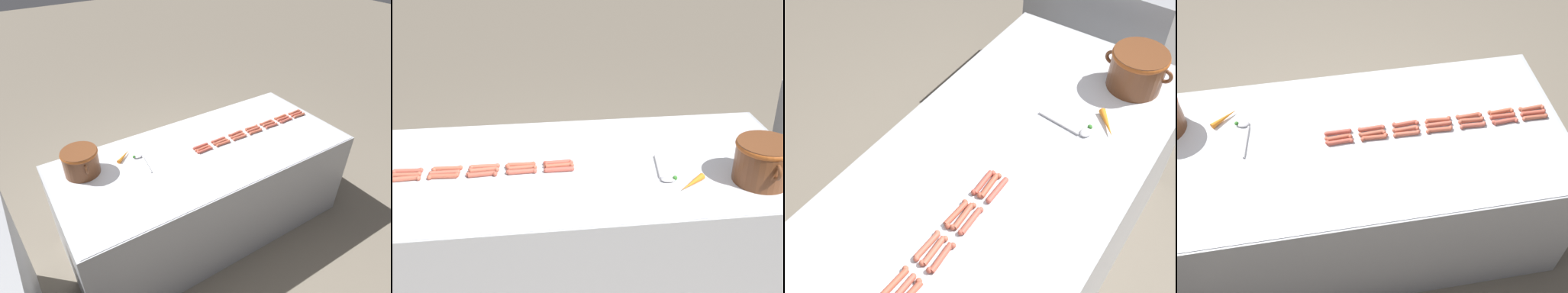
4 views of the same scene
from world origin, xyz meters
TOP-DOWN VIEW (x-y plane):
  - ground_plane at (0.00, 0.00)m, footprint 20.00×20.00m
  - griddle_counter at (0.00, 0.00)m, footprint 1.07×2.46m
  - hot_dog_0 at (-0.01, -1.09)m, footprint 0.03×0.15m
  - hot_dog_1 at (-0.01, -0.91)m, footprint 0.03×0.15m
  - hot_dog_2 at (-0.01, -0.73)m, footprint 0.03×0.15m
  - hot_dog_3 at (-0.01, -0.54)m, footprint 0.03×0.15m
  - hot_dog_4 at (-0.01, -0.36)m, footprint 0.03×0.15m
  - hot_dog_5 at (-0.01, -0.19)m, footprint 0.03×0.15m
  - hot_dog_6 at (-0.01, 0.00)m, footprint 0.03×0.15m
  - hot_dog_7 at (0.02, -1.09)m, footprint 0.03×0.15m
  - hot_dog_8 at (0.03, -0.91)m, footprint 0.03×0.15m
  - hot_dog_9 at (0.03, -0.73)m, footprint 0.03×0.15m
  - hot_dog_10 at (0.03, -0.55)m, footprint 0.02×0.15m
  - hot_dog_11 at (0.02, -0.36)m, footprint 0.03×0.15m
  - hot_dog_12 at (0.02, -0.18)m, footprint 0.03×0.15m
  - hot_dog_13 at (0.02, 0.00)m, footprint 0.03×0.15m
  - hot_dog_14 at (0.06, -1.10)m, footprint 0.03×0.15m
  - hot_dog_15 at (0.06, -0.92)m, footprint 0.03×0.15m
  - hot_dog_16 at (0.06, -0.73)m, footprint 0.03×0.15m
  - hot_dog_17 at (0.06, -0.55)m, footprint 0.03×0.15m
  - hot_dog_18 at (0.06, -0.37)m, footprint 0.03×0.15m
  - hot_dog_19 at (0.06, -0.18)m, footprint 0.03×0.15m
  - hot_dog_20 at (0.06, 0.00)m, footprint 0.02×0.15m
  - bean_pot at (0.26, 0.94)m, footprint 0.34×0.28m
  - serving_spoon at (0.17, 0.50)m, footprint 0.27×0.08m
  - carrot at (0.27, 0.60)m, footprint 0.13×0.15m

SIDE VIEW (x-z plane):
  - ground_plane at x=0.00m, z-range 0.00..0.00m
  - griddle_counter at x=0.00m, z-range 0.00..0.85m
  - serving_spoon at x=0.17m, z-range 0.85..0.87m
  - hot_dog_0 at x=-0.01m, z-range 0.85..0.88m
  - hot_dog_1 at x=-0.01m, z-range 0.85..0.88m
  - hot_dog_2 at x=-0.01m, z-range 0.85..0.88m
  - hot_dog_3 at x=-0.01m, z-range 0.85..0.88m
  - hot_dog_4 at x=-0.01m, z-range 0.85..0.88m
  - hot_dog_5 at x=-0.01m, z-range 0.85..0.88m
  - hot_dog_6 at x=-0.01m, z-range 0.85..0.88m
  - hot_dog_7 at x=0.02m, z-range 0.85..0.88m
  - hot_dog_8 at x=0.03m, z-range 0.85..0.88m
  - hot_dog_9 at x=0.03m, z-range 0.85..0.88m
  - hot_dog_10 at x=0.03m, z-range 0.85..0.88m
  - hot_dog_11 at x=0.02m, z-range 0.85..0.88m
  - hot_dog_12 at x=0.02m, z-range 0.85..0.88m
  - hot_dog_13 at x=0.02m, z-range 0.85..0.88m
  - hot_dog_14 at x=0.06m, z-range 0.85..0.88m
  - hot_dog_15 at x=0.06m, z-range 0.85..0.88m
  - hot_dog_16 at x=0.06m, z-range 0.85..0.88m
  - hot_dog_17 at x=0.06m, z-range 0.85..0.88m
  - hot_dog_18 at x=0.06m, z-range 0.85..0.88m
  - hot_dog_19 at x=0.06m, z-range 0.85..0.88m
  - hot_dog_20 at x=0.06m, z-range 0.85..0.88m
  - carrot at x=0.27m, z-range 0.85..0.89m
  - bean_pot at x=0.26m, z-range 0.87..1.07m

